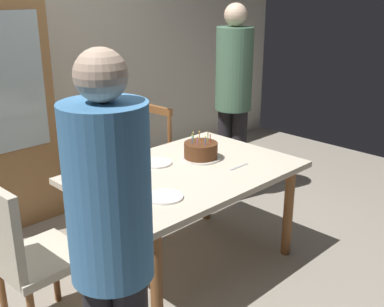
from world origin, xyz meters
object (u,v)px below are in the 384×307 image
chair_spindle_back (141,166)px  chair_upholstered (24,252)px  dining_table (187,182)px  plate_near_celebrant (164,196)px  person_guest (233,92)px  birthday_cake (201,151)px  plate_far_side (156,163)px  person_celebrant (111,241)px

chair_spindle_back → chair_upholstered: (-1.38, -0.72, 0.07)m
dining_table → chair_spindle_back: (0.27, 0.83, -0.18)m
plate_near_celebrant → chair_spindle_back: size_ratio=0.23×
chair_spindle_back → person_guest: 1.04m
birthday_cake → chair_upholstered: 1.36m
dining_table → chair_upholstered: bearing=174.5°
dining_table → plate_near_celebrant: 0.47m
birthday_cake → dining_table: bearing=-160.0°
plate_far_side → chair_upholstered: size_ratio=0.23×
plate_near_celebrant → person_guest: (1.51, 0.77, 0.27)m
chair_upholstered → dining_table: bearing=-5.5°
chair_upholstered → person_celebrant: 0.97m
plate_far_side → chair_spindle_back: chair_spindle_back is taller
chair_spindle_back → plate_far_side: bearing=-119.4°
birthday_cake → person_celebrant: bearing=-148.2°
chair_spindle_back → person_guest: bearing=-18.5°
plate_far_side → person_guest: size_ratio=0.13×
chair_spindle_back → chair_upholstered: same height
dining_table → person_guest: bearing=26.3°
chair_spindle_back → person_celebrant: 2.19m
birthday_cake → chair_spindle_back: (0.05, 0.75, -0.33)m
person_guest → chair_upholstered: bearing=-168.9°
plate_far_side → person_celebrant: size_ratio=0.13×
dining_table → plate_near_celebrant: bearing=-150.4°
birthday_cake → person_guest: 1.03m
plate_far_side → birthday_cake: bearing=-27.6°
chair_spindle_back → person_celebrant: person_celebrant is taller
chair_upholstered → person_guest: bearing=11.1°
plate_far_side → person_celebrant: 1.48m
person_celebrant → plate_far_side: bearing=42.8°
dining_table → plate_far_side: size_ratio=6.62×
person_celebrant → person_guest: (2.25, 1.31, 0.04)m
plate_near_celebrant → dining_table: bearing=29.6°
plate_far_side → person_guest: 1.25m
dining_table → person_celebrant: 1.41m
plate_far_side → chair_spindle_back: (0.34, 0.60, -0.28)m
plate_far_side → chair_spindle_back: 0.74m
person_guest → dining_table: bearing=-153.7°
plate_far_side → chair_upholstered: bearing=-173.4°
birthday_cake → plate_far_side: bearing=152.4°
person_guest → plate_far_side: bearing=-164.9°
dining_table → chair_spindle_back: chair_spindle_back is taller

